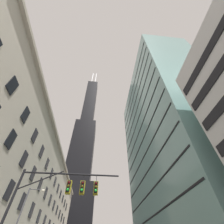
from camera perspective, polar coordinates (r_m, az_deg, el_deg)
name	(u,v)px	position (r m, az deg, el deg)	size (l,w,h in m)	color
station_building	(18,197)	(43.61, -32.64, -25.93)	(13.70, 73.11, 24.41)	beige
dark_skyscraper	(80,165)	(118.51, -12.37, -19.38)	(25.18, 25.18, 185.14)	black
glass_office_midrise	(165,137)	(44.95, 19.67, -8.97)	(14.42, 36.92, 53.78)	gray
traffic_signal_mast	(61,195)	(14.38, -19.06, -28.19)	(8.58, 0.63, 7.52)	black
street_lamppost	(20,221)	(24.08, -32.05, -32.20)	(2.19, 0.32, 8.73)	#47474C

